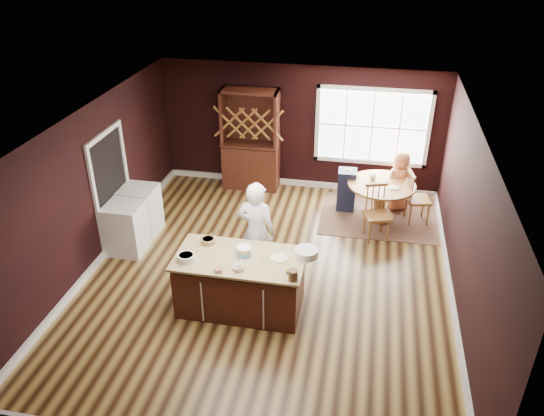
{
  "coord_description": "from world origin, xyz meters",
  "views": [
    {
      "loc": [
        1.46,
        -7.13,
        5.35
      ],
      "look_at": [
        -0.03,
        0.46,
        1.05
      ],
      "focal_mm": 35.0,
      "sensor_mm": 36.0,
      "label": 1
    }
  ],
  "objects_px": {
    "layer_cake": "(244,251)",
    "seated_woman": "(399,181)",
    "kitchen_island": "(240,284)",
    "hutch": "(251,140)",
    "dining_table": "(381,194)",
    "washer": "(126,228)",
    "chair_south": "(377,213)",
    "dryer": "(141,210)",
    "toddler": "(345,170)",
    "chair_north": "(395,179)",
    "high_chair": "(346,189)",
    "chair_east": "(419,197)",
    "baker": "(256,232)"
  },
  "relations": [
    {
      "from": "toddler",
      "to": "washer",
      "type": "distance_m",
      "value": 4.42
    },
    {
      "from": "chair_east",
      "to": "washer",
      "type": "bearing_deg",
      "value": 99.17
    },
    {
      "from": "kitchen_island",
      "to": "layer_cake",
      "type": "xyz_separation_m",
      "value": [
        0.04,
        0.1,
        0.54
      ]
    },
    {
      "from": "kitchen_island",
      "to": "chair_north",
      "type": "distance_m",
      "value": 4.69
    },
    {
      "from": "seated_woman",
      "to": "hutch",
      "type": "height_order",
      "value": "hutch"
    },
    {
      "from": "layer_cake",
      "to": "chair_north",
      "type": "height_order",
      "value": "layer_cake"
    },
    {
      "from": "dining_table",
      "to": "layer_cake",
      "type": "distance_m",
      "value": 3.74
    },
    {
      "from": "high_chair",
      "to": "hutch",
      "type": "height_order",
      "value": "hutch"
    },
    {
      "from": "dining_table",
      "to": "hutch",
      "type": "bearing_deg",
      "value": 163.03
    },
    {
      "from": "dryer",
      "to": "seated_woman",
      "type": "bearing_deg",
      "value": 21.67
    },
    {
      "from": "kitchen_island",
      "to": "hutch",
      "type": "bearing_deg",
      "value": 100.77
    },
    {
      "from": "dining_table",
      "to": "dryer",
      "type": "relative_size",
      "value": 1.4
    },
    {
      "from": "chair_east",
      "to": "high_chair",
      "type": "bearing_deg",
      "value": 66.86
    },
    {
      "from": "toddler",
      "to": "washer",
      "type": "height_order",
      "value": "toddler"
    },
    {
      "from": "washer",
      "to": "chair_south",
      "type": "bearing_deg",
      "value": 16.16
    },
    {
      "from": "kitchen_island",
      "to": "toddler",
      "type": "height_order",
      "value": "toddler"
    },
    {
      "from": "chair_south",
      "to": "seated_woman",
      "type": "relative_size",
      "value": 0.85
    },
    {
      "from": "dining_table",
      "to": "kitchen_island",
      "type": "bearing_deg",
      "value": -122.17
    },
    {
      "from": "chair_south",
      "to": "chair_north",
      "type": "height_order",
      "value": "chair_south"
    },
    {
      "from": "seated_woman",
      "to": "high_chair",
      "type": "height_order",
      "value": "seated_woman"
    },
    {
      "from": "baker",
      "to": "layer_cake",
      "type": "bearing_deg",
      "value": 95.44
    },
    {
      "from": "baker",
      "to": "hutch",
      "type": "xyz_separation_m",
      "value": [
        -0.86,
        3.3,
        0.23
      ]
    },
    {
      "from": "toddler",
      "to": "dryer",
      "type": "bearing_deg",
      "value": -154.03
    },
    {
      "from": "baker",
      "to": "layer_cake",
      "type": "xyz_separation_m",
      "value": [
        -0.03,
        -0.7,
        0.1
      ]
    },
    {
      "from": "chair_south",
      "to": "high_chair",
      "type": "relative_size",
      "value": 1.19
    },
    {
      "from": "layer_cake",
      "to": "chair_east",
      "type": "bearing_deg",
      "value": 48.87
    },
    {
      "from": "dining_table",
      "to": "chair_south",
      "type": "relative_size",
      "value": 1.23
    },
    {
      "from": "dining_table",
      "to": "washer",
      "type": "xyz_separation_m",
      "value": [
        -4.43,
        -2.08,
        -0.07
      ]
    },
    {
      "from": "dryer",
      "to": "dining_table",
      "type": "bearing_deg",
      "value": 18.03
    },
    {
      "from": "dryer",
      "to": "chair_south",
      "type": "bearing_deg",
      "value": 8.16
    },
    {
      "from": "layer_cake",
      "to": "dryer",
      "type": "xyz_separation_m",
      "value": [
        -2.43,
        1.7,
        -0.51
      ]
    },
    {
      "from": "high_chair",
      "to": "dryer",
      "type": "relative_size",
      "value": 0.96
    },
    {
      "from": "layer_cake",
      "to": "baker",
      "type": "bearing_deg",
      "value": 87.45
    },
    {
      "from": "washer",
      "to": "high_chair",
      "type": "bearing_deg",
      "value": 31.76
    },
    {
      "from": "high_chair",
      "to": "washer",
      "type": "height_order",
      "value": "washer"
    },
    {
      "from": "layer_cake",
      "to": "seated_woman",
      "type": "height_order",
      "value": "seated_woman"
    },
    {
      "from": "dryer",
      "to": "baker",
      "type": "bearing_deg",
      "value": -22.02
    },
    {
      "from": "layer_cake",
      "to": "dryer",
      "type": "distance_m",
      "value": 3.01
    },
    {
      "from": "hutch",
      "to": "baker",
      "type": "bearing_deg",
      "value": -75.45
    },
    {
      "from": "dining_table",
      "to": "chair_south",
      "type": "distance_m",
      "value": 0.81
    },
    {
      "from": "kitchen_island",
      "to": "baker",
      "type": "bearing_deg",
      "value": 84.58
    },
    {
      "from": "hutch",
      "to": "seated_woman",
      "type": "bearing_deg",
      "value": -7.23
    },
    {
      "from": "chair_north",
      "to": "toddler",
      "type": "distance_m",
      "value": 1.19
    },
    {
      "from": "kitchen_island",
      "to": "dining_table",
      "type": "height_order",
      "value": "kitchen_island"
    },
    {
      "from": "kitchen_island",
      "to": "dryer",
      "type": "xyz_separation_m",
      "value": [
        -2.39,
        1.8,
        0.03
      ]
    },
    {
      "from": "chair_south",
      "to": "seated_woman",
      "type": "xyz_separation_m",
      "value": [
        0.4,
        1.27,
        0.1
      ]
    },
    {
      "from": "kitchen_island",
      "to": "washer",
      "type": "relative_size",
      "value": 2.08
    },
    {
      "from": "toddler",
      "to": "high_chair",
      "type": "bearing_deg",
      "value": -59.47
    },
    {
      "from": "baker",
      "to": "washer",
      "type": "relative_size",
      "value": 1.91
    },
    {
      "from": "chair_south",
      "to": "dryer",
      "type": "xyz_separation_m",
      "value": [
        -4.38,
        -0.63,
        -0.07
      ]
    }
  ]
}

